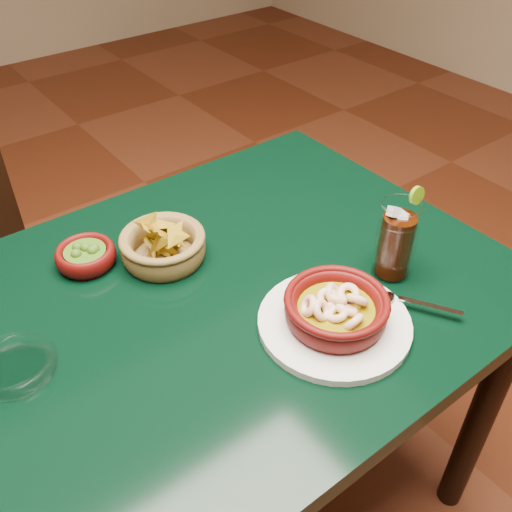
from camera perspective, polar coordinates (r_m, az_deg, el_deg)
dining_table at (r=1.08m, az=-6.63°, el=-8.88°), size 1.20×0.80×0.75m
shrimp_plate at (r=0.96m, az=7.99°, el=-5.60°), size 0.31×0.26×0.08m
chip_basket at (r=1.10m, az=-9.27°, el=1.00°), size 0.20×0.20×0.12m
guacamole_ramekin at (r=1.12m, az=-16.66°, el=0.07°), size 0.13×0.13×0.04m
cola_drink at (r=1.06m, az=13.84°, el=1.52°), size 0.15×0.15×0.18m
glass_ashtray at (r=0.97m, az=-22.92°, el=-10.10°), size 0.14×0.14×0.03m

